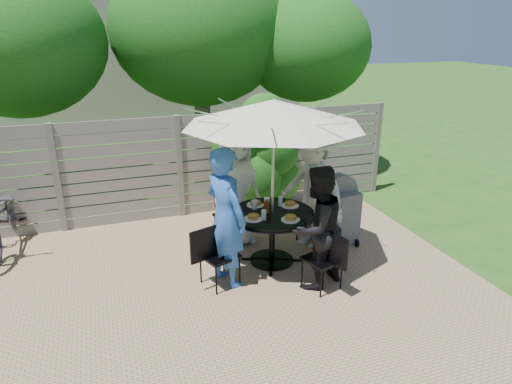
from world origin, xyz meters
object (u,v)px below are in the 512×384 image
object	(u,v)px
patio_table	(272,228)
bicycle	(5,218)
chair_back	(230,225)
glass_back	(255,205)
plate_front	(291,218)
person_back	(235,188)
plate_right	(290,204)
glass_right	(280,201)
plate_back	(255,204)
plate_left	(253,218)
person_front	(317,228)
bbq_grill	(338,213)
person_left	(226,218)
chair_front	(322,271)
person_right	(312,189)
umbrella	(274,113)
chair_left	(219,267)
glass_left	(264,215)
syrup_jug	(267,207)
chair_right	(316,225)
coffee_cup	(267,202)

from	to	relation	value
patio_table	bicycle	size ratio (longest dim) A/B	0.81
chair_back	glass_back	size ratio (longest dim) A/B	6.37
glass_back	plate_front	bearing A→B (deg)	-57.73
person_back	plate_right	world-z (taller)	person_back
glass_right	bicycle	xyz separation A→B (m)	(-3.91, 1.53, -0.35)
plate_back	plate_left	bearing A→B (deg)	-112.34
person_front	bbq_grill	bearing A→B (deg)	-154.07
person_left	chair_front	size ratio (longest dim) A/B	2.18
glass_back	bicycle	bearing A→B (deg)	156.49
plate_back	plate_front	bearing A→B (deg)	-67.34
patio_table	person_left	world-z (taller)	person_left
patio_table	bbq_grill	bearing A→B (deg)	9.65
plate_back	glass_back	bearing A→B (deg)	-113.59
person_right	plate_front	bearing A→B (deg)	-66.55
umbrella	plate_front	bearing A→B (deg)	-67.34
chair_back	person_front	xyz separation A→B (m)	(0.69, -1.66, 0.57)
plate_front	glass_back	bearing A→B (deg)	122.27
plate_right	glass_back	size ratio (longest dim) A/B	1.86
person_right	chair_back	bearing A→B (deg)	-139.32
person_left	person_front	xyz separation A→B (m)	(1.09, -0.45, -0.12)
chair_left	bicycle	xyz separation A→B (m)	(-2.82, 2.10, 0.24)
person_front	chair_left	bearing A→B (deg)	-40.73
umbrella	plate_left	size ratio (longest dim) A/B	12.36
plate_left	person_front	bearing A→B (deg)	-43.89
chair_back	glass_left	bearing A→B (deg)	-11.49
chair_front	glass_back	world-z (taller)	glass_back
person_back	person_front	world-z (taller)	person_back
bicycle	bbq_grill	world-z (taller)	bbq_grill
umbrella	syrup_jug	world-z (taller)	umbrella
chair_right	person_left	bearing A→B (deg)	7.03
person_back	plate_front	size ratio (longest dim) A/B	7.19
plate_front	glass_left	distance (m)	0.37
chair_right	glass_back	distance (m)	1.24
umbrella	coffee_cup	size ratio (longest dim) A/B	26.77
person_front	glass_left	bearing A→B (deg)	-70.30
plate_front	glass_right	size ratio (longest dim) A/B	1.86
glass_left	bbq_grill	xyz separation A→B (m)	(1.37, 0.40, -0.33)
coffee_cup	chair_right	bearing A→B (deg)	8.29
chair_front	glass_left	world-z (taller)	glass_left
syrup_jug	person_left	bearing A→B (deg)	-153.62
plate_front	person_right	bearing A→B (deg)	46.11
chair_right	plate_front	distance (m)	1.16
chair_front	plate_back	size ratio (longest dim) A/B	3.36
plate_left	bicycle	bearing A→B (deg)	151.08
umbrella	person_front	world-z (taller)	umbrella
chair_right	glass_back	size ratio (longest dim) A/B	6.93
plate_right	glass_left	xyz separation A→B (m)	(-0.53, -0.34, 0.05)
person_left	glass_right	distance (m)	1.10
glass_right	chair_back	bearing A→B (deg)	129.42
person_back	person_left	distance (m)	1.17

